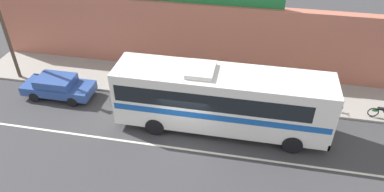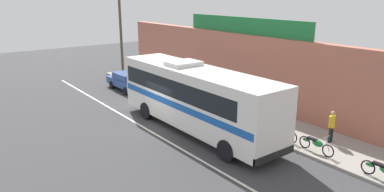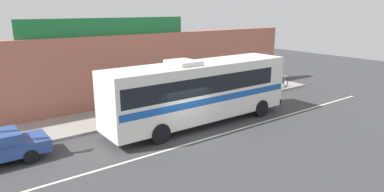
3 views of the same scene
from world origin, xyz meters
The scene contains 11 objects.
ground_plane centered at (0.00, 0.00, 0.00)m, with size 70.00×70.00×0.00m, color #3A3A3D.
sidewalk_slab centered at (0.00, 5.20, 0.07)m, with size 30.00×3.60×0.14m, color gray.
storefront_facade centered at (0.00, 7.35, 2.40)m, with size 30.00×0.70×4.80m, color #B26651.
storefront_billboard centered at (-0.81, 7.35, 5.35)m, with size 11.08×0.12×1.10m, color #1E7538.
road_center_stripe centered at (0.00, -0.80, 0.00)m, with size 30.00×0.14×0.01m, color silver.
intercity_bus centered at (1.71, 1.28, 2.07)m, with size 11.37×2.69×3.78m.
motorcycle_orange centered at (7.70, 3.91, 0.57)m, with size 1.89×0.56×0.94m.
motorcycle_red centered at (12.41, 3.99, 0.57)m, with size 1.87×0.56×0.94m.
motorcycle_green centered at (5.67, 3.91, 0.57)m, with size 1.90×0.56×0.94m.
motorcycle_blue centered at (10.94, 3.79, 0.57)m, with size 1.96×0.56×0.94m.
pedestrian_far_left centered at (7.46, 5.54, 1.10)m, with size 0.30×0.48×1.66m.
Camera 3 is at (-9.70, -13.27, 6.49)m, focal length 31.51 mm.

